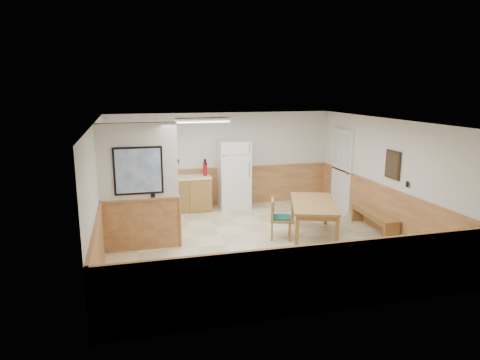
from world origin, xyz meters
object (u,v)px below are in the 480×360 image
object	(u,v)px
dining_bench	(374,216)
fire_extinguisher	(205,168)
dining_table	(313,206)
soap_bottle	(137,175)
dining_chair	(277,216)
refrigerator	(234,175)

from	to	relation	value
dining_bench	fire_extinguisher	xyz separation A→B (m)	(-3.32, 2.69, 0.75)
dining_table	fire_extinguisher	world-z (taller)	fire_extinguisher
fire_extinguisher	dining_table	bearing A→B (deg)	-38.79
fire_extinguisher	soap_bottle	distance (m)	1.72
dining_bench	fire_extinguisher	bearing A→B (deg)	145.17
dining_chair	fire_extinguisher	bearing A→B (deg)	131.77
dining_table	dining_chair	world-z (taller)	dining_chair
dining_chair	refrigerator	bearing A→B (deg)	116.37
dining_chair	fire_extinguisher	xyz separation A→B (m)	(-1.07, 2.59, 0.60)
dining_table	soap_bottle	world-z (taller)	soap_bottle
dining_bench	soap_bottle	world-z (taller)	soap_bottle
dining_table	soap_bottle	distance (m)	4.46
dining_table	dining_bench	xyz separation A→B (m)	(1.46, -0.04, -0.31)
dining_table	soap_bottle	size ratio (longest dim) A/B	9.46
refrigerator	dining_table	size ratio (longest dim) A/B	0.91
dining_chair	fire_extinguisher	distance (m)	2.86
fire_extinguisher	soap_bottle	xyz separation A→B (m)	(-1.72, -0.03, -0.09)
refrigerator	dining_bench	size ratio (longest dim) A/B	1.11
refrigerator	dining_bench	xyz separation A→B (m)	(2.56, -2.63, -0.56)
refrigerator	dining_table	bearing A→B (deg)	-65.04
soap_bottle	dining_bench	bearing A→B (deg)	-27.85
refrigerator	fire_extinguisher	size ratio (longest dim) A/B	4.10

